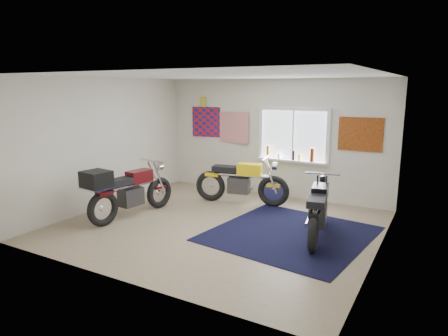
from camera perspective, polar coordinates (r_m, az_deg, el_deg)
The scene contains 10 objects.
ground at distance 7.45m, azimuth -0.71°, elevation -8.18°, with size 5.50×5.50×0.00m, color #9E896B.
room_shell at distance 7.07m, azimuth -0.75°, elevation 4.44°, with size 5.50×5.50×5.50m.
navy_rug at distance 7.12m, azimuth 9.42°, elevation -9.23°, with size 2.50×2.60×0.01m, color black.
window_assembly at distance 9.13m, azimuth 9.85°, elevation 4.14°, with size 1.66×0.17×1.26m.
oil_bottles at distance 9.09m, azimuth 9.97°, elevation 1.94°, with size 1.13×0.09×0.30m.
flag_display at distance 10.13m, azimuth -3.02°, elevation 9.43°, with size 1.60×0.10×1.17m.
triumph_poster at distance 8.74m, azimuth 18.91°, elevation 4.57°, with size 0.90×0.03×0.70m, color #A54C14.
yellow_triumph at distance 8.70m, azimuth 2.42°, elevation -2.10°, with size 2.10×0.69×1.06m.
black_chrome_bike at distance 6.93m, azimuth 13.29°, elevation -6.12°, with size 0.65×1.98×1.02m.
maroon_tourer at distance 7.92m, azimuth -13.86°, elevation -3.18°, with size 0.74×2.09×1.06m.
Camera 1 is at (3.53, -6.07, 2.50)m, focal length 32.00 mm.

